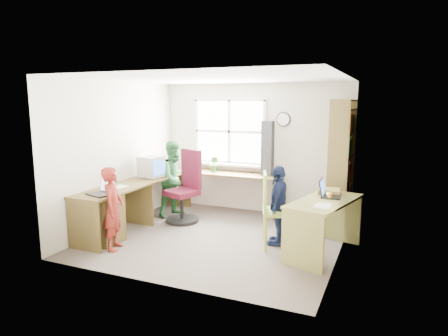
% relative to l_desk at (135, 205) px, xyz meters
% --- Properties ---
extents(room, '(3.64, 3.44, 2.44)m').
position_rel_l_desk_xyz_m(room, '(1.32, 0.38, 0.76)').
color(room, '#484039').
rests_on(room, ground).
extents(l_desk, '(2.38, 2.95, 0.75)m').
position_rel_l_desk_xyz_m(l_desk, '(0.00, 0.00, 0.00)').
color(l_desk, brown).
rests_on(l_desk, ground).
extents(right_desk, '(0.92, 1.43, 0.76)m').
position_rel_l_desk_xyz_m(right_desk, '(2.90, 0.26, 0.10)').
color(right_desk, olive).
rests_on(right_desk, ground).
extents(bookshelf, '(0.30, 1.02, 2.10)m').
position_rel_l_desk_xyz_m(bookshelf, '(2.96, 1.47, 0.55)').
color(bookshelf, brown).
rests_on(bookshelf, ground).
extents(swivel_chair, '(0.75, 0.75, 1.24)m').
position_rel_l_desk_xyz_m(swivel_chair, '(0.43, 0.88, 0.08)').
color(swivel_chair, black).
rests_on(swivel_chair, ground).
extents(wooden_chair, '(0.60, 0.60, 1.08)m').
position_rel_l_desk_xyz_m(wooden_chair, '(2.19, 0.28, 0.13)').
color(wooden_chair, '#95AC39').
rests_on(wooden_chair, ground).
extents(crt_monitor, '(0.43, 0.40, 0.37)m').
position_rel_l_desk_xyz_m(crt_monitor, '(-0.17, 0.74, 0.48)').
color(crt_monitor, '#B1B2B6').
rests_on(crt_monitor, l_desk).
extents(laptop_left, '(0.43, 0.39, 0.25)m').
position_rel_l_desk_xyz_m(laptop_left, '(-0.10, -0.60, 0.35)').
color(laptop_left, black).
rests_on(laptop_left, l_desk).
extents(laptop_right, '(0.30, 0.36, 0.24)m').
position_rel_l_desk_xyz_m(laptop_right, '(2.90, 0.48, 0.36)').
color(laptop_right, black).
rests_on(laptop_right, right_desk).
extents(speaker_a, '(0.10, 0.10, 0.16)m').
position_rel_l_desk_xyz_m(speaker_a, '(-0.19, 0.63, 0.38)').
color(speaker_a, black).
rests_on(speaker_a, l_desk).
extents(speaker_b, '(0.09, 0.09, 0.17)m').
position_rel_l_desk_xyz_m(speaker_b, '(-0.18, 1.11, 0.38)').
color(speaker_b, black).
rests_on(speaker_b, l_desk).
extents(cd_tower, '(0.20, 0.18, 0.98)m').
position_rel_l_desk_xyz_m(cd_tower, '(1.63, 1.76, 0.78)').
color(cd_tower, black).
rests_on(cd_tower, l_desk).
extents(game_box, '(0.34, 0.34, 0.06)m').
position_rel_l_desk_xyz_m(game_box, '(2.89, 0.69, 0.34)').
color(game_box, red).
rests_on(game_box, right_desk).
extents(paper_a, '(0.21, 0.29, 0.00)m').
position_rel_l_desk_xyz_m(paper_a, '(-0.20, -0.12, 0.30)').
color(paper_a, beige).
rests_on(paper_a, l_desk).
extents(paper_b, '(0.21, 0.29, 0.00)m').
position_rel_l_desk_xyz_m(paper_b, '(2.93, -0.06, 0.31)').
color(paper_b, beige).
rests_on(paper_b, right_desk).
extents(potted_plant, '(0.18, 0.15, 0.29)m').
position_rel_l_desk_xyz_m(potted_plant, '(0.61, 1.69, 0.44)').
color(potted_plant, '#2B6D30').
rests_on(potted_plant, l_desk).
extents(person_red, '(0.42, 0.50, 1.18)m').
position_rel_l_desk_xyz_m(person_red, '(0.14, -0.71, 0.13)').
color(person_red, maroon).
rests_on(person_red, ground).
extents(person_green, '(0.72, 0.81, 1.37)m').
position_rel_l_desk_xyz_m(person_green, '(0.10, 1.12, 0.23)').
color(person_green, '#2A6935').
rests_on(person_green, ground).
extents(person_navy, '(0.34, 0.70, 1.17)m').
position_rel_l_desk_xyz_m(person_navy, '(2.22, 0.40, 0.13)').
color(person_navy, '#161F45').
rests_on(person_navy, ground).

